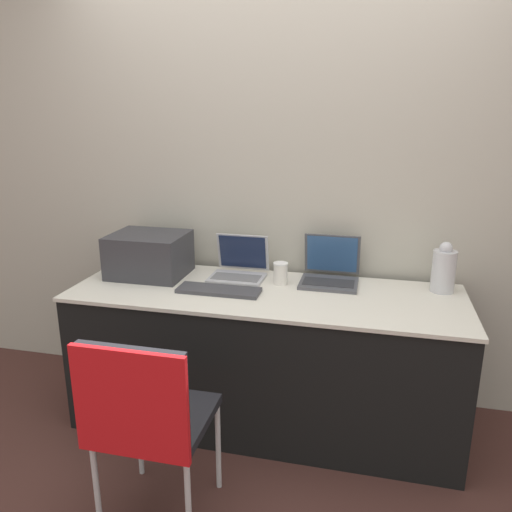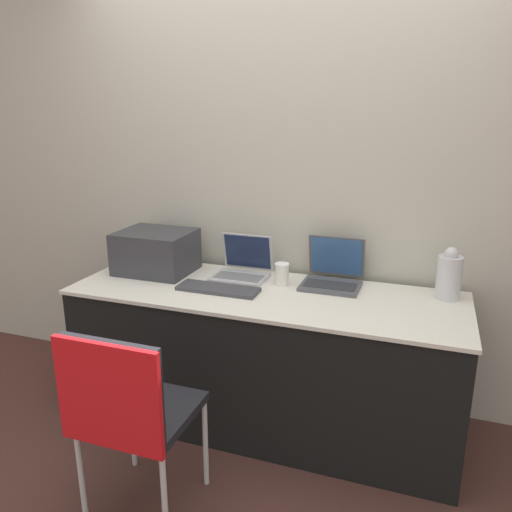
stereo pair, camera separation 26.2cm
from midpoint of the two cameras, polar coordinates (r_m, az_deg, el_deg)
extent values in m
plane|color=#472823|center=(2.73, 1.38, -21.97)|extent=(14.00, 14.00, 0.00)
cube|color=#B7B2A3|center=(2.90, 6.32, 8.52)|extent=(8.00, 0.05, 2.60)
cube|color=black|center=(2.80, 3.67, -11.74)|extent=(2.04, 0.68, 0.75)
cube|color=silver|center=(2.64, 3.82, -4.32)|extent=(2.06, 0.70, 0.02)
cube|color=#333338|center=(2.95, -8.88, 0.47)|extent=(0.42, 0.35, 0.24)
cube|color=#51565B|center=(2.90, -9.29, 2.19)|extent=(0.34, 0.26, 0.04)
cube|color=#B7B7BC|center=(2.81, 0.76, -2.54)|extent=(0.30, 0.22, 0.02)
cube|color=slate|center=(2.80, 0.68, -2.41)|extent=(0.27, 0.12, 0.00)
cube|color=#B7B7BC|center=(2.90, 1.64, 0.46)|extent=(0.30, 0.06, 0.22)
cube|color=#192342|center=(2.89, 1.59, 0.45)|extent=(0.27, 0.05, 0.20)
cube|color=#4C4C51|center=(2.73, 11.23, -3.43)|extent=(0.31, 0.24, 0.02)
cube|color=#2D2D30|center=(2.72, 11.20, -3.30)|extent=(0.27, 0.13, 0.00)
cube|color=#4C4C51|center=(2.84, 11.83, -0.07)|extent=(0.31, 0.06, 0.24)
cube|color=#2D5184|center=(2.83, 11.81, -0.08)|extent=(0.28, 0.05, 0.21)
cube|color=#3D3D42|center=(2.64, -1.52, -3.83)|extent=(0.44, 0.14, 0.02)
cylinder|color=white|center=(2.72, 5.73, -2.21)|extent=(0.08, 0.08, 0.11)
cylinder|color=white|center=(2.70, 5.77, -0.99)|extent=(0.08, 0.08, 0.01)
cylinder|color=silver|center=(2.73, 23.78, -2.32)|extent=(0.12, 0.12, 0.22)
sphere|color=silver|center=(2.70, 24.09, 0.21)|extent=(0.07, 0.07, 0.07)
cube|color=black|center=(2.24, -9.40, -17.21)|extent=(0.43, 0.41, 0.04)
cube|color=black|center=(1.98, -12.43, -14.69)|extent=(0.43, 0.03, 0.40)
cylinder|color=silver|center=(2.59, -11.07, -18.58)|extent=(0.02, 0.02, 0.44)
cylinder|color=silver|center=(2.44, -2.54, -20.66)|extent=(0.02, 0.02, 0.44)
cylinder|color=silver|center=(2.34, -16.09, -23.26)|extent=(0.02, 0.02, 0.44)
cylinder|color=silver|center=(2.18, -6.66, -26.19)|extent=(0.02, 0.02, 0.44)
cube|color=red|center=(1.97, -12.82, -15.54)|extent=(0.45, 0.02, 0.44)
camera|label=1|loc=(0.13, -87.14, 0.84)|focal=35.00mm
camera|label=2|loc=(0.13, 92.86, -0.84)|focal=35.00mm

